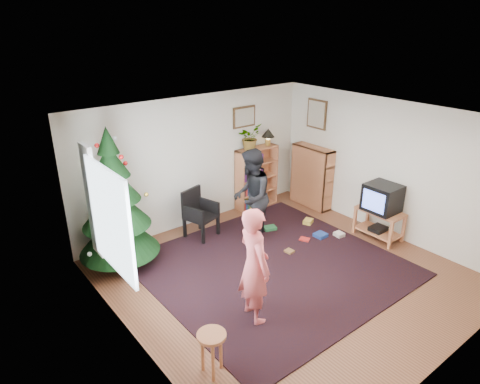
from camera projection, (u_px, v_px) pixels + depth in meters
floor at (285, 275)px, 6.79m from camera, size 5.00×5.00×0.00m
ceiling at (293, 120)px, 5.83m from camera, size 5.00×5.00×0.00m
wall_back at (196, 161)px, 8.12m from camera, size 5.00×0.02×2.50m
wall_front at (455, 280)px, 4.50m from camera, size 5.00×0.02×2.50m
wall_left at (132, 259)px, 4.88m from camera, size 0.02×5.00×2.50m
wall_right at (388, 169)px, 7.75m from camera, size 0.02×5.00×2.50m
rug at (272, 267)px, 7.01m from camera, size 3.80×3.60×0.02m
window_pane at (110, 220)px, 5.23m from camera, size 0.04×1.20×1.40m
curtain at (92, 201)px, 5.76m from camera, size 0.06×0.35×1.60m
picture_back at (244, 117)px, 8.49m from camera, size 0.55×0.03×0.42m
picture_right at (317, 114)px, 8.73m from camera, size 0.03×0.50×0.60m
christmas_tree at (116, 211)px, 6.74m from camera, size 1.29×1.29×2.33m
bookshelf_back at (256, 177)px, 9.02m from camera, size 0.95×0.30×1.30m
bookshelf_right at (312, 176)px, 9.07m from camera, size 0.30×0.95×1.30m
tv_stand at (379, 222)px, 7.83m from camera, size 0.46×0.83×0.55m
crt_tv at (382, 198)px, 7.65m from camera, size 0.53×0.57×0.50m
armchair at (198, 211)px, 7.87m from camera, size 0.62×0.63×0.91m
stool at (212, 343)px, 4.78m from camera, size 0.34×0.34×0.56m
person_standing at (254, 266)px, 5.55m from camera, size 0.49×0.66×1.63m
person_by_chair at (251, 197)px, 7.53m from camera, size 1.06×1.05×1.72m
potted_plant at (250, 137)px, 8.56m from camera, size 0.59×0.55×0.52m
table_lamp at (268, 134)px, 8.86m from camera, size 0.27×0.27×0.36m
floor_clutter at (297, 236)px, 7.92m from camera, size 1.65×1.20×0.08m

